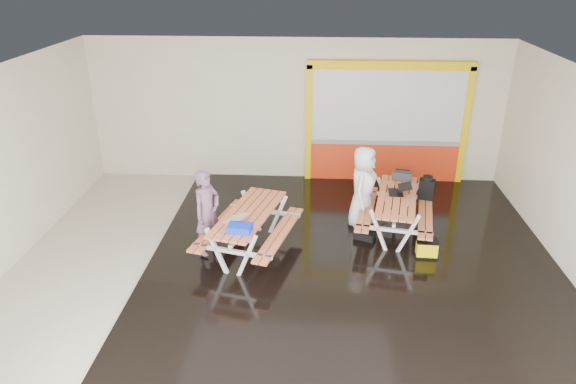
# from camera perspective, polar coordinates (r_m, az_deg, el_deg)

# --- Properties ---
(room) EXTENTS (10.02, 8.02, 3.52)m
(room) POSITION_cam_1_polar(r_m,az_deg,el_deg) (9.06, -0.33, 1.97)
(room) COLOR beige
(room) RESTS_ON ground
(deck) EXTENTS (7.50, 7.98, 0.05)m
(deck) POSITION_cam_1_polar(r_m,az_deg,el_deg) (9.86, 7.02, -7.51)
(deck) COLOR black
(deck) RESTS_ON room
(kiosk) EXTENTS (3.88, 0.16, 3.00)m
(kiosk) POSITION_cam_1_polar(r_m,az_deg,el_deg) (12.96, 10.63, 7.10)
(kiosk) COLOR red
(kiosk) RESTS_ON room
(picnic_table_left) EXTENTS (1.98, 2.49, 0.88)m
(picnic_table_left) POSITION_cam_1_polar(r_m,az_deg,el_deg) (9.80, -4.27, -3.30)
(picnic_table_left) COLOR #D46B3A
(picnic_table_left) RESTS_ON deck
(picnic_table_right) EXTENTS (1.78, 2.33, 0.85)m
(picnic_table_right) POSITION_cam_1_polar(r_m,az_deg,el_deg) (10.70, 11.73, -1.38)
(picnic_table_right) COLOR #D46B3A
(picnic_table_right) RESTS_ON deck
(person_left) EXTENTS (0.65, 0.71, 1.64)m
(person_left) POSITION_cam_1_polar(r_m,az_deg,el_deg) (9.70, -8.80, -2.21)
(person_left) COLOR #6D4765
(person_left) RESTS_ON deck
(person_right) EXTENTS (0.78, 0.97, 1.73)m
(person_right) POSITION_cam_1_polar(r_m,az_deg,el_deg) (10.79, 8.17, 0.52)
(person_right) COLOR white
(person_right) RESTS_ON deck
(laptop_left) EXTENTS (0.52, 0.50, 0.17)m
(laptop_left) POSITION_cam_1_polar(r_m,az_deg,el_deg) (9.36, -5.70, -2.95)
(laptop_left) COLOR silver
(laptop_left) RESTS_ON picnic_table_left
(laptop_right) EXTENTS (0.47, 0.42, 0.19)m
(laptop_right) POSITION_cam_1_polar(r_m,az_deg,el_deg) (10.73, 12.00, 0.18)
(laptop_right) COLOR black
(laptop_right) RESTS_ON picnic_table_right
(blue_pouch) EXTENTS (0.44, 0.33, 0.12)m
(blue_pouch) POSITION_cam_1_polar(r_m,az_deg,el_deg) (9.04, -5.27, -3.94)
(blue_pouch) COLOR #0F2EC6
(blue_pouch) RESTS_ON picnic_table_left
(toolbox) EXTENTS (0.44, 0.29, 0.24)m
(toolbox) POSITION_cam_1_polar(r_m,az_deg,el_deg) (11.38, 12.35, 1.76)
(toolbox) COLOR black
(toolbox) RESTS_ON picnic_table_right
(backpack) EXTENTS (0.36, 0.29, 0.53)m
(backpack) POSITION_cam_1_polar(r_m,az_deg,el_deg) (11.31, 14.88, 0.41)
(backpack) COLOR black
(backpack) RESTS_ON picnic_table_right
(dark_case) EXTENTS (0.48, 0.43, 0.15)m
(dark_case) POSITION_cam_1_polar(r_m,az_deg,el_deg) (10.58, 8.39, -4.60)
(dark_case) COLOR black
(dark_case) RESTS_ON deck
(fluke_bag) EXTENTS (0.41, 0.28, 0.34)m
(fluke_bag) POSITION_cam_1_polar(r_m,az_deg,el_deg) (10.14, 14.88, -5.99)
(fluke_bag) COLOR black
(fluke_bag) RESTS_ON deck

